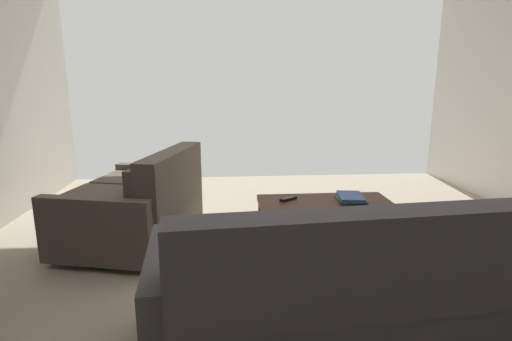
{
  "coord_description": "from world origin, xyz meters",
  "views": [
    {
      "loc": [
        0.46,
        2.7,
        1.35
      ],
      "look_at": [
        0.25,
        0.0,
        0.75
      ],
      "focal_mm": 27.41,
      "sensor_mm": 36.0,
      "label": 1
    }
  ],
  "objects_px": {
    "sofa_main": "(360,284)",
    "tv_remote": "(288,199)",
    "book_stack": "(351,198)",
    "coffee_table": "(327,211)",
    "loveseat_near": "(139,203)"
  },
  "relations": [
    {
      "from": "loveseat_near",
      "to": "coffee_table",
      "type": "distance_m",
      "value": 1.6
    },
    {
      "from": "loveseat_near",
      "to": "tv_remote",
      "type": "xyz_separation_m",
      "value": [
        -1.26,
        0.23,
        0.08
      ]
    },
    {
      "from": "loveseat_near",
      "to": "coffee_table",
      "type": "xyz_separation_m",
      "value": [
        -1.56,
        0.34,
        0.0
      ]
    },
    {
      "from": "loveseat_near",
      "to": "coffee_table",
      "type": "height_order",
      "value": "loveseat_near"
    },
    {
      "from": "book_stack",
      "to": "tv_remote",
      "type": "height_order",
      "value": "book_stack"
    },
    {
      "from": "book_stack",
      "to": "tv_remote",
      "type": "bearing_deg",
      "value": -6.13
    },
    {
      "from": "book_stack",
      "to": "tv_remote",
      "type": "distance_m",
      "value": 0.51
    },
    {
      "from": "tv_remote",
      "to": "loveseat_near",
      "type": "bearing_deg",
      "value": -10.12
    },
    {
      "from": "sofa_main",
      "to": "tv_remote",
      "type": "relative_size",
      "value": 13.78
    },
    {
      "from": "loveseat_near",
      "to": "tv_remote",
      "type": "relative_size",
      "value": 9.31
    },
    {
      "from": "book_stack",
      "to": "tv_remote",
      "type": "xyz_separation_m",
      "value": [
        0.51,
        -0.05,
        -0.01
      ]
    },
    {
      "from": "coffee_table",
      "to": "book_stack",
      "type": "relative_size",
      "value": 3.52
    },
    {
      "from": "coffee_table",
      "to": "book_stack",
      "type": "height_order",
      "value": "book_stack"
    },
    {
      "from": "sofa_main",
      "to": "loveseat_near",
      "type": "xyz_separation_m",
      "value": [
        1.42,
        -1.54,
        -0.02
      ]
    },
    {
      "from": "sofa_main",
      "to": "tv_remote",
      "type": "xyz_separation_m",
      "value": [
        0.16,
        -1.32,
        0.06
      ]
    }
  ]
}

